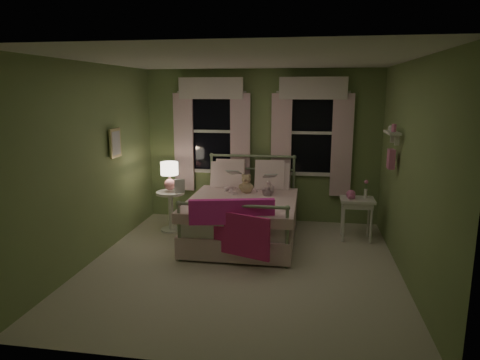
% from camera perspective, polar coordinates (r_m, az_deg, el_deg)
% --- Properties ---
extents(room_shell, '(4.20, 4.20, 4.20)m').
position_cam_1_polar(room_shell, '(5.32, 0.25, 1.64)').
color(room_shell, beige).
rests_on(room_shell, ground).
extents(bed, '(1.58, 2.04, 1.18)m').
position_cam_1_polar(bed, '(6.54, 0.50, -4.67)').
color(bed, white).
rests_on(bed, ground).
extents(pink_throw, '(1.09, 0.45, 0.71)m').
position_cam_1_polar(pink_throw, '(5.50, -1.15, -5.41)').
color(pink_throw, '#F530AF').
rests_on(pink_throw, bed).
extents(child_left, '(0.31, 0.25, 0.73)m').
position_cam_1_polar(child_left, '(6.86, -1.27, 0.84)').
color(child_left, '#F7D1DD').
rests_on(child_left, bed).
extents(child_right, '(0.38, 0.32, 0.70)m').
position_cam_1_polar(child_right, '(6.78, 3.39, 0.59)').
color(child_right, '#F7D1DD').
rests_on(child_right, bed).
extents(book_left, '(0.21, 0.13, 0.26)m').
position_cam_1_polar(book_left, '(6.61, -1.67, 0.68)').
color(book_left, beige).
rests_on(book_left, child_left).
extents(book_right, '(0.22, 0.15, 0.26)m').
position_cam_1_polar(book_right, '(6.54, 3.16, 0.16)').
color(book_right, beige).
rests_on(book_right, child_right).
extents(teddy_bear, '(0.24, 0.20, 0.32)m').
position_cam_1_polar(teddy_bear, '(6.69, 0.85, -0.68)').
color(teddy_bear, tan).
rests_on(teddy_bear, bed).
extents(nightstand_left, '(0.46, 0.46, 0.65)m').
position_cam_1_polar(nightstand_left, '(7.01, -9.23, -3.39)').
color(nightstand_left, white).
rests_on(nightstand_left, ground).
extents(table_lamp, '(0.28, 0.28, 0.46)m').
position_cam_1_polar(table_lamp, '(6.89, -9.38, 0.92)').
color(table_lamp, pink).
rests_on(table_lamp, nightstand_left).
extents(book_nightstand, '(0.22, 0.26, 0.02)m').
position_cam_1_polar(book_nightstand, '(6.85, -8.72, -1.67)').
color(book_nightstand, beige).
rests_on(book_nightstand, nightstand_left).
extents(nightstand_right, '(0.50, 0.40, 0.64)m').
position_cam_1_polar(nightstand_right, '(6.70, 15.35, -3.22)').
color(nightstand_right, white).
rests_on(nightstand_right, ground).
extents(pink_toy, '(0.14, 0.20, 0.14)m').
position_cam_1_polar(pink_toy, '(6.64, 14.57, -1.89)').
color(pink_toy, pink).
rests_on(pink_toy, nightstand_right).
extents(bud_vase, '(0.06, 0.06, 0.28)m').
position_cam_1_polar(bud_vase, '(6.70, 16.44, -1.16)').
color(bud_vase, white).
rests_on(bud_vase, nightstand_right).
extents(window_left, '(1.34, 0.13, 1.96)m').
position_cam_1_polar(window_left, '(7.42, -3.80, 7.03)').
color(window_left, black).
rests_on(window_left, room_shell).
extents(window_right, '(1.34, 0.13, 1.96)m').
position_cam_1_polar(window_right, '(7.23, 9.54, 6.76)').
color(window_right, black).
rests_on(window_right, room_shell).
extents(wall_shelf, '(0.15, 0.50, 0.60)m').
position_cam_1_polar(wall_shelf, '(6.01, 19.58, 4.30)').
color(wall_shelf, white).
rests_on(wall_shelf, room_shell).
extents(framed_picture, '(0.03, 0.32, 0.42)m').
position_cam_1_polar(framed_picture, '(6.44, -16.29, 4.76)').
color(framed_picture, beige).
rests_on(framed_picture, room_shell).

